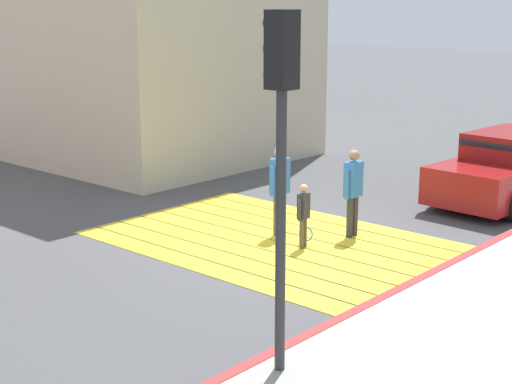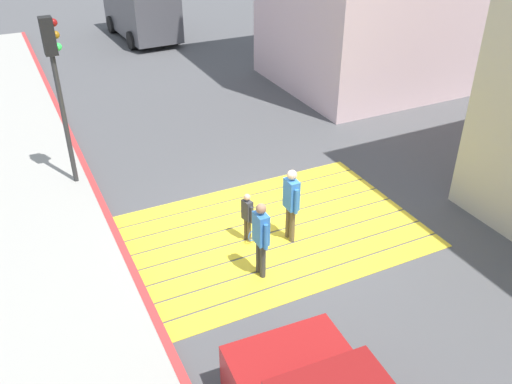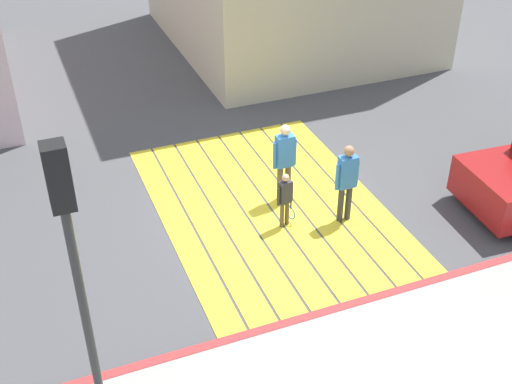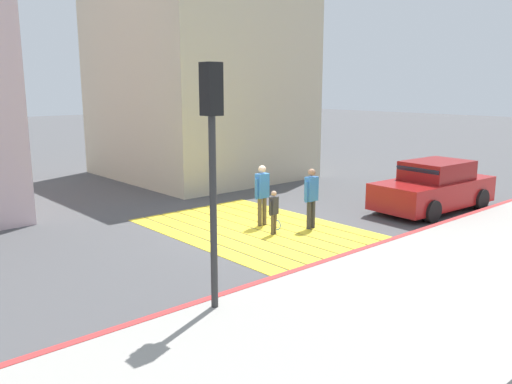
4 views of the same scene
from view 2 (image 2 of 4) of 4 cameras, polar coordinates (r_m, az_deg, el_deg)
name	(u,v)px [view 2 (image 2 of 4)]	position (r m, az deg, el deg)	size (l,w,h in m)	color
ground_plane	(275,232)	(12.32, 1.95, -4.16)	(120.00, 120.00, 0.00)	#4C4C4F
crosswalk_stripes	(275,231)	(12.32, 1.95, -4.14)	(6.40, 4.35, 0.01)	yellow
sidewalk_west	(8,305)	(11.34, -24.45, -10.73)	(4.80, 40.00, 0.12)	#9E9B93
curb_painted	(132,270)	(11.42, -12.78, -7.93)	(0.16, 40.00, 0.13)	#BC3333
van_down_street	(141,10)	(27.24, -11.93, 18.07)	(2.54, 5.29, 2.35)	#4C4C51
traffic_light_corner	(56,70)	(13.65, -20.16, 11.85)	(0.39, 0.28, 4.24)	#2D2D2D
pedestrian_adult_lead	(291,200)	(11.56, 3.69, -0.87)	(0.22, 0.50, 1.72)	brown
pedestrian_adult_trailing	(261,235)	(10.54, 0.52, -4.48)	(0.22, 0.49, 1.68)	#333338
pedestrian_child_with_racket	(248,215)	(11.68, -0.87, -2.46)	(0.30, 0.38, 1.18)	brown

